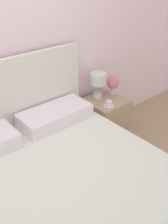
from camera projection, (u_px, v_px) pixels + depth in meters
ground_plane at (14, 165)px, 2.93m from camera, size 12.00×12.00×0.00m
bed at (58, 192)px, 2.21m from camera, size 1.80×1.91×1.22m
nightstand at (105, 119)px, 3.28m from camera, size 0.45×0.48×0.53m
table_lamp at (98, 81)px, 3.09m from camera, size 0.20×0.20×0.32m
flower_vase at (113, 83)px, 3.20m from camera, size 0.15×0.15×0.24m
teacup at (109, 104)px, 3.00m from camera, size 0.12×0.12×0.06m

